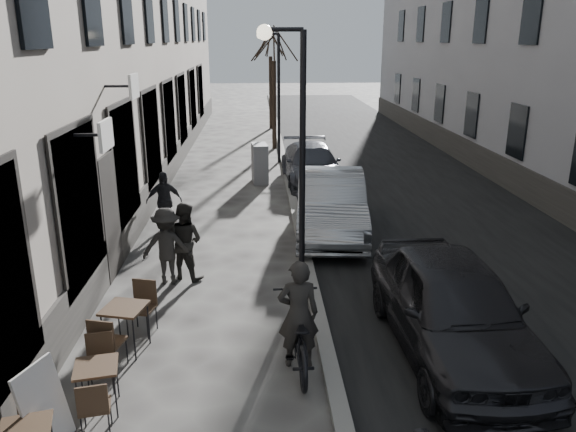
{
  "coord_description": "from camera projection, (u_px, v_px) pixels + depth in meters",
  "views": [
    {
      "loc": [
        -0.84,
        -4.54,
        4.86
      ],
      "look_at": [
        -0.33,
        5.05,
        1.8
      ],
      "focal_mm": 35.0,
      "sensor_mm": 36.0,
      "label": 1
    }
  ],
  "objects": [
    {
      "name": "road",
      "position": [
        383.0,
        172.0,
        21.26
      ],
      "size": [
        7.3,
        60.0,
        0.0
      ],
      "primitive_type": "cube",
      "color": "black",
      "rests_on": "ground"
    },
    {
      "name": "kerb",
      "position": [
        286.0,
        172.0,
        21.05
      ],
      "size": [
        0.25,
        60.0,
        0.12
      ],
      "primitive_type": "cube",
      "color": "slate",
      "rests_on": "ground"
    },
    {
      "name": "streetlamp_near",
      "position": [
        294.0,
        132.0,
        10.58
      ],
      "size": [
        0.9,
        0.28,
        5.09
      ],
      "color": "black",
      "rests_on": "ground"
    },
    {
      "name": "streetlamp_far",
      "position": [
        274.0,
        83.0,
        22.0
      ],
      "size": [
        0.9,
        0.28,
        5.09
      ],
      "color": "black",
      "rests_on": "ground"
    },
    {
      "name": "tree_near",
      "position": [
        274.0,
        42.0,
        24.4
      ],
      "size": [
        2.4,
        2.4,
        5.7
      ],
      "color": "black",
      "rests_on": "ground"
    },
    {
      "name": "tree_far",
      "position": [
        270.0,
        42.0,
        30.11
      ],
      "size": [
        2.4,
        2.4,
        5.7
      ],
      "color": "black",
      "rests_on": "ground"
    },
    {
      "name": "bistro_set_b",
      "position": [
        98.0,
        383.0,
        7.55
      ],
      "size": [
        0.66,
        1.42,
        0.81
      ],
      "rotation": [
        0.0,
        0.0,
        0.19
      ],
      "color": "#312316",
      "rests_on": "ground"
    },
    {
      "name": "bistro_set_c",
      "position": [
        126.0,
        324.0,
        9.01
      ],
      "size": [
        0.79,
        1.61,
        0.92
      ],
      "rotation": [
        0.0,
        0.0,
        -0.25
      ],
      "color": "#312316",
      "rests_on": "ground"
    },
    {
      "name": "sign_board",
      "position": [
        47.0,
        416.0,
        6.83
      ],
      "size": [
        0.6,
        0.73,
        1.14
      ],
      "rotation": [
        0.0,
        0.0,
        -0.36
      ],
      "color": "black",
      "rests_on": "ground"
    },
    {
      "name": "utility_cabinet",
      "position": [
        260.0,
        163.0,
        19.51
      ],
      "size": [
        0.6,
        0.96,
        1.36
      ],
      "primitive_type": "cube",
      "rotation": [
        0.0,
        0.0,
        0.12
      ],
      "color": "slate",
      "rests_on": "ground"
    },
    {
      "name": "bicycle",
      "position": [
        298.0,
        334.0,
        8.59
      ],
      "size": [
        0.75,
        2.03,
        1.06
      ],
      "primitive_type": "imported",
      "rotation": [
        0.0,
        0.0,
        3.17
      ],
      "color": "black",
      "rests_on": "ground"
    },
    {
      "name": "cyclist_rider",
      "position": [
        298.0,
        314.0,
        8.49
      ],
      "size": [
        0.64,
        0.43,
        1.73
      ],
      "primitive_type": "imported",
      "rotation": [
        0.0,
        0.0,
        3.17
      ],
      "color": "black",
      "rests_on": "ground"
    },
    {
      "name": "pedestrian_near",
      "position": [
        185.0,
        241.0,
        11.66
      ],
      "size": [
        1.0,
        0.92,
        1.65
      ],
      "primitive_type": "imported",
      "rotation": [
        0.0,
        0.0,
        2.67
      ],
      "color": "black",
      "rests_on": "ground"
    },
    {
      "name": "pedestrian_mid",
      "position": [
        167.0,
        246.0,
        11.43
      ],
      "size": [
        1.07,
        0.64,
        1.61
      ],
      "primitive_type": "imported",
      "rotation": [
        0.0,
        0.0,
        3.1
      ],
      "color": "black",
      "rests_on": "ground"
    },
    {
      "name": "pedestrian_far",
      "position": [
        164.0,
        201.0,
        14.62
      ],
      "size": [
        0.98,
        0.55,
        1.58
      ],
      "primitive_type": "imported",
      "rotation": [
        0.0,
        0.0,
        0.19
      ],
      "color": "black",
      "rests_on": "ground"
    },
    {
      "name": "car_near",
      "position": [
        453.0,
        307.0,
        8.87
      ],
      "size": [
        1.98,
        4.71,
        1.59
      ],
      "primitive_type": "imported",
      "rotation": [
        0.0,
        0.0,
        0.02
      ],
      "color": "black",
      "rests_on": "ground"
    },
    {
      "name": "car_mid",
      "position": [
        331.0,
        203.0,
        14.42
      ],
      "size": [
        2.13,
        4.95,
        1.59
      ],
      "primitive_type": "imported",
      "rotation": [
        0.0,
        0.0,
        -0.09
      ],
      "color": "#979B9F",
      "rests_on": "ground"
    },
    {
      "name": "car_far",
      "position": [
        312.0,
        165.0,
        19.41
      ],
      "size": [
        2.06,
        4.67,
        1.34
      ],
      "primitive_type": "imported",
      "rotation": [
        0.0,
        0.0,
        0.04
      ],
      "color": "#363840",
      "rests_on": "ground"
    }
  ]
}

